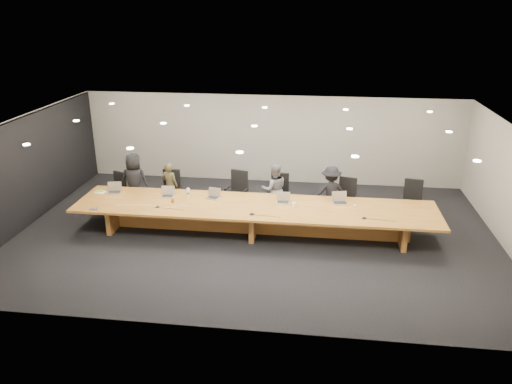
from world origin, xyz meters
TOP-DOWN VIEW (x-y plane):
  - ground at (0.00, 0.00)m, footprint 12.00×12.00m
  - back_wall at (0.00, 4.00)m, footprint 12.00×0.02m
  - left_wall_panel at (-5.94, 0.00)m, footprint 0.08×7.84m
  - conference_table at (0.00, 0.00)m, footprint 9.00×1.80m
  - chair_far_left at (-4.12, 1.24)m, footprint 0.66×0.66m
  - chair_left at (-2.52, 1.21)m, footprint 0.61×0.61m
  - chair_mid_left at (-0.68, 1.33)m, footprint 0.72×0.72m
  - chair_mid_right at (0.51, 1.24)m, footprint 0.61×0.61m
  - chair_right at (2.29, 1.22)m, footprint 0.71×0.71m
  - chair_far_right at (4.02, 1.23)m, footprint 0.69×0.69m
  - person_a at (-3.52, 1.16)m, footprint 0.80×0.53m
  - person_b at (-2.54, 1.25)m, footprint 0.57×0.45m
  - person_c at (0.38, 1.28)m, footprint 0.82×0.71m
  - person_d at (1.89, 1.24)m, footprint 1.03×0.72m
  - laptop_a at (-3.81, 0.41)m, footprint 0.40×0.33m
  - laptop_b at (-2.33, 0.33)m, footprint 0.36×0.28m
  - laptop_c at (-1.14, 0.36)m, footprint 0.37×0.31m
  - laptop_d at (0.69, 0.28)m, footprint 0.33×0.24m
  - laptop_e at (2.12, 0.41)m, footprint 0.42×0.34m
  - water_bottle at (-1.77, 0.32)m, footprint 0.10×0.10m
  - amber_mug at (-2.08, -0.06)m, footprint 0.10×0.10m
  - paper_cup_near at (0.98, 0.08)m, footprint 0.09×0.09m
  - paper_cup_far at (2.46, 0.16)m, footprint 0.08×0.08m
  - notepad at (-4.20, 0.41)m, footprint 0.30×0.26m
  - lime_gadget at (-4.21, 0.42)m, footprint 0.20×0.15m
  - av_box at (-3.85, -0.72)m, footprint 0.21×0.17m
  - mic_left at (-2.36, -0.41)m, footprint 0.15×0.15m
  - mic_center at (0.01, -0.55)m, footprint 0.17×0.17m
  - mic_right at (2.65, -0.44)m, footprint 0.15×0.15m

SIDE VIEW (x-z plane):
  - ground at x=0.00m, z-range 0.00..0.00m
  - chair_far_left at x=-4.12m, z-range 0.00..1.01m
  - conference_table at x=0.00m, z-range 0.15..0.90m
  - chair_right at x=2.29m, z-range 0.00..1.13m
  - chair_far_right at x=4.02m, z-range 0.00..1.15m
  - chair_left at x=-2.52m, z-range 0.00..1.15m
  - chair_mid_right at x=0.51m, z-range 0.00..1.16m
  - chair_mid_left at x=-0.68m, z-range 0.00..1.17m
  - person_b at x=-2.54m, z-range 0.00..1.38m
  - person_c at x=0.38m, z-range 0.00..1.45m
  - person_d at x=1.89m, z-range 0.00..1.45m
  - notepad at x=-4.20m, z-range 0.75..0.77m
  - av_box at x=-3.85m, z-range 0.75..0.78m
  - mic_right at x=2.65m, z-range 0.75..0.78m
  - mic_left at x=-2.36m, z-range 0.75..0.78m
  - mic_center at x=0.01m, z-range 0.75..0.78m
  - lime_gadget at x=-4.21m, z-range 0.77..0.79m
  - paper_cup_far at x=2.46m, z-range 0.75..0.83m
  - amber_mug at x=-2.08m, z-range 0.75..0.84m
  - paper_cup_near at x=0.98m, z-range 0.75..0.85m
  - person_a at x=-3.52m, z-range 0.00..1.62m
  - water_bottle at x=-1.77m, z-range 0.75..1.00m
  - laptop_c at x=-1.14m, z-range 0.75..1.01m
  - laptop_d at x=0.69m, z-range 0.75..1.01m
  - laptop_b at x=-2.33m, z-range 0.75..1.01m
  - laptop_a at x=-3.81m, z-range 0.75..1.03m
  - laptop_e at x=2.12m, z-range 0.75..1.04m
  - left_wall_panel at x=-5.94m, z-range 0.00..2.74m
  - back_wall at x=0.00m, z-range 0.00..2.80m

